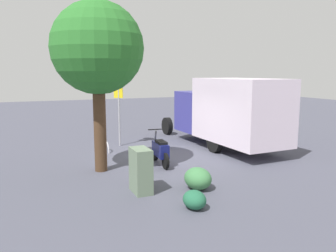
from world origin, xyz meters
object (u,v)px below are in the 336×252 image
box_truck_near (227,110)px  bike_rack_hoop (107,151)px  stop_sign (119,95)px  street_tree (98,49)px  utility_cabinet (141,171)px  motorcycle (160,150)px

box_truck_near → bike_rack_hoop: size_ratio=8.90×
stop_sign → street_tree: 4.31m
box_truck_near → stop_sign: size_ratio=2.23×
box_truck_near → street_tree: 6.40m
box_truck_near → utility_cabinet: box_truck_near is taller
stop_sign → utility_cabinet: 6.42m
box_truck_near → street_tree: bearing=101.2°
stop_sign → bike_rack_hoop: size_ratio=3.98×
motorcycle → stop_sign: 4.12m
street_tree → utility_cabinet: size_ratio=4.49×
stop_sign → street_tree: (-3.61, 1.61, 1.72)m
stop_sign → bike_rack_hoop: (-0.89, 0.79, -2.26)m
motorcycle → utility_cabinet: size_ratio=1.48×
box_truck_near → street_tree: size_ratio=1.37×
motorcycle → street_tree: (0.09, 2.10, 3.46)m
street_tree → stop_sign: bearing=-24.0°
motorcycle → street_tree: 4.05m
motorcycle → stop_sign: size_ratio=0.54×
stop_sign → utility_cabinet: stop_sign is taller
motorcycle → bike_rack_hoop: size_ratio=2.13×
box_truck_near → motorcycle: box_truck_near is taller
motorcycle → utility_cabinet: utility_cabinet is taller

